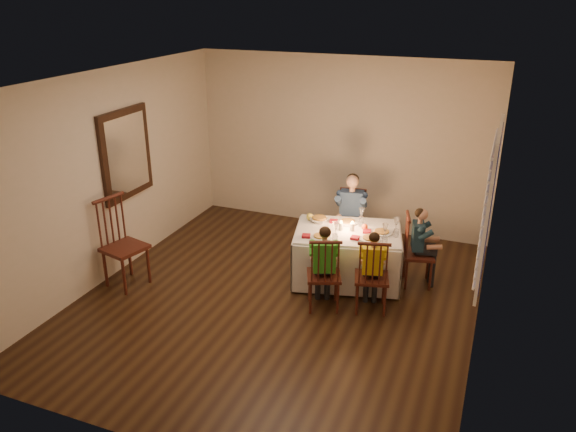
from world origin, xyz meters
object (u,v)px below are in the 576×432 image
at_px(child_teal, 416,284).
at_px(serving_bowl, 319,220).
at_px(chair_extra, 129,284).
at_px(child_yellow, 370,309).
at_px(chair_near_left, 323,307).
at_px(chair_adult, 349,254).
at_px(chair_end, 416,284).
at_px(adult, 349,254).
at_px(chair_near_right, 370,309).
at_px(child_green, 323,307).
at_px(dining_table, 348,245).

height_order(child_teal, serving_bowl, serving_bowl).
distance_m(chair_extra, child_yellow, 3.02).
relative_size(chair_near_left, chair_extra, 0.81).
relative_size(chair_adult, child_teal, 0.91).
relative_size(chair_end, adult, 0.79).
bearing_deg(adult, chair_end, -34.67).
relative_size(chair_adult, chair_near_right, 1.00).
height_order(chair_adult, child_green, child_green).
xyz_separation_m(chair_adult, chair_end, (1.02, -0.50, 0.00)).
bearing_deg(child_green, chair_near_right, 175.27).
distance_m(dining_table, adult, 0.88).
bearing_deg(chair_extra, chair_adult, -37.52).
height_order(chair_near_right, serving_bowl, serving_bowl).
height_order(chair_near_left, chair_end, same).
xyz_separation_m(dining_table, child_yellow, (0.46, -0.60, -0.49)).
relative_size(chair_extra, child_yellow, 1.16).
xyz_separation_m(adult, child_yellow, (0.62, -1.31, 0.00)).
distance_m(chair_adult, chair_end, 1.13).
bearing_deg(dining_table, adult, 89.13).
relative_size(dining_table, child_green, 1.45).
bearing_deg(chair_near_left, chair_adult, -107.53).
height_order(chair_near_right, chair_end, same).
bearing_deg(child_green, serving_bowl, -89.19).
relative_size(adult, serving_bowl, 5.22).
distance_m(chair_near_left, child_teal, 1.33).
relative_size(child_green, serving_bowl, 4.61).
bearing_deg(serving_bowl, chair_near_right, -39.56).
xyz_separation_m(adult, serving_bowl, (-0.26, -0.58, 0.71)).
bearing_deg(adult, child_teal, -34.67).
bearing_deg(chair_adult, chair_near_left, -94.53).
xyz_separation_m(chair_adult, chair_near_left, (0.10, -1.47, 0.00)).
relative_size(child_green, child_teal, 1.02).
distance_m(chair_end, child_green, 1.33).
bearing_deg(child_teal, chair_end, -0.00).
bearing_deg(child_yellow, chair_near_right, 180.00).
height_order(child_green, child_yellow, child_green).
relative_size(adult, child_teal, 1.15).
bearing_deg(adult, dining_table, -85.58).
xyz_separation_m(child_yellow, serving_bowl, (-0.88, 0.73, 0.71)).
distance_m(dining_table, chair_adult, 0.88).
xyz_separation_m(adult, child_green, (0.10, -1.47, 0.00)).
bearing_deg(child_yellow, child_teal, -130.97).
bearing_deg(chair_near_right, child_green, 1.84).
height_order(chair_end, child_yellow, child_yellow).
height_order(child_yellow, child_teal, child_teal).
bearing_deg(adult, child_yellow, -73.04).
xyz_separation_m(child_green, child_yellow, (0.52, 0.15, 0.00)).
xyz_separation_m(dining_table, child_teal, (0.85, 0.21, -0.49)).
height_order(chair_adult, child_yellow, child_yellow).
xyz_separation_m(chair_extra, serving_bowl, (2.09, 1.27, 0.71)).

